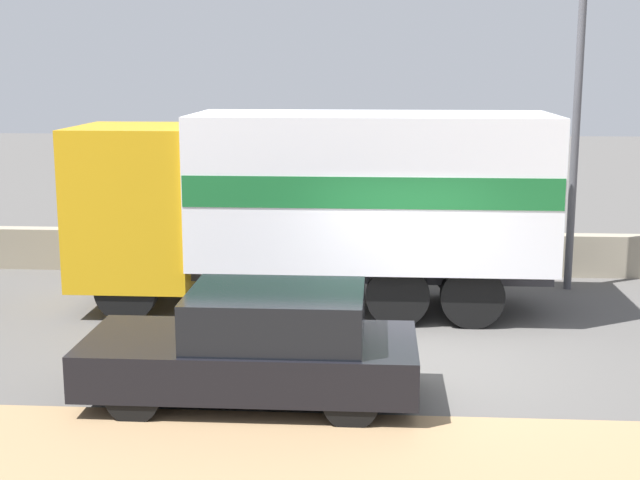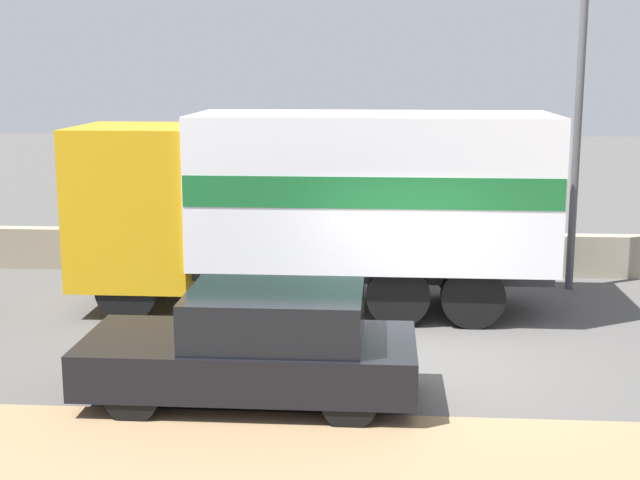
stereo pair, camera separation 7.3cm
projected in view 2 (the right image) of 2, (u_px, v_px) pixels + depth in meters
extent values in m
plane|color=#514F4C|center=(401.00, 368.00, 12.04)|extent=(80.00, 80.00, 0.00)
cube|color=gray|center=(397.00, 253.00, 17.42)|extent=(60.00, 0.35, 0.81)
cylinder|color=#4C4C51|center=(579.00, 107.00, 15.64)|extent=(0.14, 0.14, 6.61)
cube|color=gold|center=(140.00, 204.00, 14.87)|extent=(1.98, 2.19, 2.60)
cube|color=black|center=(81.00, 172.00, 14.84)|extent=(0.06, 1.86, 1.14)
cube|color=#2D2D33|center=(371.00, 267.00, 14.80)|extent=(5.78, 1.31, 0.25)
cube|color=white|center=(372.00, 188.00, 14.54)|extent=(5.78, 2.38, 2.41)
cube|color=#19662D|center=(372.00, 183.00, 14.52)|extent=(5.75, 2.40, 0.48)
cylinder|color=black|center=(127.00, 290.00, 14.21)|extent=(0.99, 0.28, 0.99)
cylinder|color=black|center=(156.00, 264.00, 16.02)|extent=(0.99, 0.28, 0.99)
cylinder|color=black|center=(473.00, 296.00, 13.82)|extent=(0.99, 0.28, 0.99)
cylinder|color=black|center=(463.00, 269.00, 15.63)|extent=(0.99, 0.28, 0.99)
cylinder|color=black|center=(398.00, 295.00, 13.90)|extent=(0.99, 0.28, 0.99)
cylinder|color=black|center=(397.00, 268.00, 15.71)|extent=(0.99, 0.28, 0.99)
cube|color=black|center=(249.00, 360.00, 10.80)|extent=(4.02, 1.74, 0.56)
cube|color=black|center=(275.00, 315.00, 10.67)|extent=(2.09, 1.60, 0.59)
cylinder|color=black|center=(132.00, 395.00, 10.19)|extent=(0.63, 0.20, 0.63)
cylinder|color=black|center=(164.00, 353.00, 11.66)|extent=(0.63, 0.20, 0.63)
cylinder|color=black|center=(349.00, 401.00, 10.02)|extent=(0.63, 0.20, 0.63)
cylinder|color=black|center=(354.00, 358.00, 11.48)|extent=(0.63, 0.20, 0.63)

